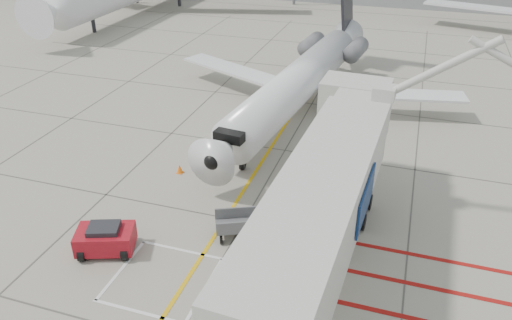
% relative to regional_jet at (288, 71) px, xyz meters
% --- Properties ---
extents(ground_plane, '(260.00, 260.00, 0.00)m').
position_rel_regional_jet_xyz_m(ground_plane, '(0.96, -15.82, -3.89)').
color(ground_plane, gray).
rests_on(ground_plane, ground).
extents(regional_jet, '(26.86, 32.24, 7.78)m').
position_rel_regional_jet_xyz_m(regional_jet, '(0.00, 0.00, 0.00)').
color(regional_jet, silver).
rests_on(regional_jet, ground_plane).
extents(jet_bridge, '(10.31, 20.23, 7.92)m').
position_rel_regional_jet_xyz_m(jet_bridge, '(5.39, -15.85, 0.07)').
color(jet_bridge, beige).
rests_on(jet_bridge, ground_plane).
extents(pushback_tug, '(2.96, 2.38, 1.50)m').
position_rel_regional_jet_xyz_m(pushback_tug, '(-4.32, -15.92, -3.14)').
color(pushback_tug, '#A30F1C').
rests_on(pushback_tug, ground_plane).
extents(baggage_cart, '(2.39, 2.02, 1.29)m').
position_rel_regional_jet_xyz_m(baggage_cart, '(1.03, -12.99, -3.25)').
color(baggage_cart, '#525357').
rests_on(baggage_cart, ground_plane).
extents(ground_power_unit, '(2.48, 1.56, 1.89)m').
position_rel_regional_jet_xyz_m(ground_power_unit, '(5.00, -12.90, -2.94)').
color(ground_power_unit, silver).
rests_on(ground_power_unit, ground_plane).
extents(cone_nose, '(0.38, 0.38, 0.53)m').
position_rel_regional_jet_xyz_m(cone_nose, '(-4.21, -8.41, -3.62)').
color(cone_nose, orange).
rests_on(cone_nose, ground_plane).
extents(cone_side, '(0.36, 0.36, 0.49)m').
position_rel_regional_jet_xyz_m(cone_side, '(2.97, -8.76, -3.64)').
color(cone_side, '#E95E0C').
rests_on(cone_side, ground_plane).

